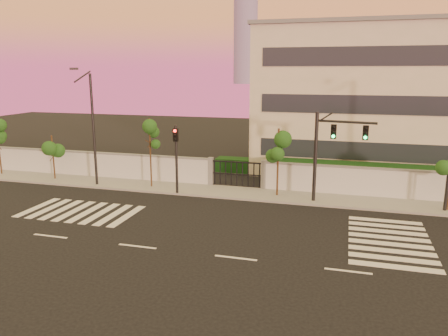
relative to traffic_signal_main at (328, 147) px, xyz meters
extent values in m
plane|color=black|center=(-3.48, -9.84, -3.75)|extent=(120.00, 120.00, 0.00)
cube|color=gray|center=(-3.48, 0.66, -3.67)|extent=(60.00, 3.00, 0.15)
cube|color=silver|center=(-20.98, 2.16, -2.75)|extent=(25.00, 0.30, 2.00)
cube|color=slate|center=(-20.98, 2.16, -1.69)|extent=(25.00, 0.36, 0.12)
cube|color=slate|center=(-8.48, 2.16, -2.65)|extent=(0.35, 0.35, 2.20)
cube|color=slate|center=(-4.48, 2.16, -2.65)|extent=(0.35, 0.35, 2.20)
cube|color=black|center=(5.52, 4.66, -2.85)|extent=(20.00, 2.00, 1.80)
cube|color=black|center=(-19.48, 4.66, -3.05)|extent=(12.00, 1.80, 1.40)
cube|color=black|center=(-6.48, 7.16, -3.15)|extent=(6.00, 1.50, 1.20)
cube|color=beige|center=(5.52, 12.16, 2.25)|extent=(24.00, 12.00, 12.00)
cube|color=#262D38|center=(5.52, 6.14, -1.25)|extent=(22.00, 0.08, 1.40)
cube|color=#262D38|center=(5.52, 6.14, 2.25)|extent=(22.00, 0.08, 1.40)
cube|color=#262D38|center=(5.52, 6.14, 5.75)|extent=(22.00, 0.08, 1.40)
cube|color=slate|center=(5.52, 12.16, 8.35)|extent=(24.40, 12.40, 0.30)
cube|color=silver|center=(-17.48, -5.84, -3.74)|extent=(0.50, 4.00, 0.02)
cube|color=silver|center=(-16.58, -5.84, -3.74)|extent=(0.50, 4.00, 0.02)
cube|color=silver|center=(-15.68, -5.84, -3.74)|extent=(0.50, 4.00, 0.02)
cube|color=silver|center=(-14.78, -5.84, -3.74)|extent=(0.50, 4.00, 0.02)
cube|color=silver|center=(-13.88, -5.84, -3.74)|extent=(0.50, 4.00, 0.02)
cube|color=silver|center=(-12.98, -5.84, -3.74)|extent=(0.50, 4.00, 0.02)
cube|color=silver|center=(-12.08, -5.84, -3.74)|extent=(0.50, 4.00, 0.02)
cube|color=silver|center=(-11.18, -5.84, -3.74)|extent=(0.50, 4.00, 0.02)
cube|color=silver|center=(3.52, -8.84, -3.74)|extent=(4.00, 0.50, 0.02)
cube|color=silver|center=(3.52, -7.94, -3.74)|extent=(4.00, 0.50, 0.02)
cube|color=silver|center=(3.52, -7.04, -3.74)|extent=(4.00, 0.50, 0.02)
cube|color=silver|center=(3.52, -6.14, -3.74)|extent=(4.00, 0.50, 0.02)
cube|color=silver|center=(3.52, -5.24, -3.74)|extent=(4.00, 0.50, 0.02)
cube|color=silver|center=(3.52, -4.34, -3.74)|extent=(4.00, 0.50, 0.02)
cube|color=silver|center=(3.52, -3.44, -3.74)|extent=(4.00, 0.50, 0.02)
cube|color=silver|center=(3.52, -2.54, -3.74)|extent=(4.00, 0.50, 0.02)
cube|color=silver|center=(-13.48, -9.84, -3.74)|extent=(2.00, 0.15, 0.01)
cube|color=silver|center=(-8.48, -9.84, -3.74)|extent=(2.00, 0.15, 0.01)
cube|color=silver|center=(-3.48, -9.84, -3.74)|extent=(2.00, 0.15, 0.01)
cube|color=silver|center=(1.52, -9.84, -3.74)|extent=(2.00, 0.15, 0.01)
sphere|color=#144716|center=(-25.87, 0.97, -0.58)|extent=(0.83, 0.83, 0.83)
cylinder|color=#382314|center=(-20.88, 0.51, -1.96)|extent=(0.12, 0.12, 3.57)
sphere|color=#144716|center=(-20.88, 0.51, -0.89)|extent=(1.06, 1.06, 1.06)
sphere|color=#144716|center=(-20.54, 0.70, -1.42)|extent=(0.81, 0.81, 0.81)
sphere|color=#144716|center=(-21.17, 0.37, -1.24)|extent=(0.77, 0.77, 0.77)
cylinder|color=#382314|center=(-12.50, 0.39, -1.17)|extent=(0.11, 0.11, 5.15)
sphere|color=#144716|center=(-12.50, 0.39, 0.38)|extent=(1.02, 1.02, 1.02)
sphere|color=#144716|center=(-12.18, 0.58, -0.40)|extent=(0.78, 0.78, 0.78)
sphere|color=#144716|center=(-12.78, 0.25, -0.14)|extent=(0.74, 0.74, 0.74)
cylinder|color=#382314|center=(-3.25, 0.62, -1.39)|extent=(0.13, 0.13, 4.72)
sphere|color=#144716|center=(-3.25, 0.62, 0.03)|extent=(1.19, 1.19, 1.19)
sphere|color=#144716|center=(-2.87, 0.84, -0.68)|extent=(0.91, 0.91, 0.91)
sphere|color=#144716|center=(-3.57, 0.46, -0.44)|extent=(0.86, 0.86, 0.86)
sphere|color=#144716|center=(7.01, 0.09, -0.82)|extent=(0.72, 0.72, 0.72)
cylinder|color=black|center=(-0.75, 0.01, -0.78)|extent=(0.23, 0.23, 5.93)
cylinder|color=black|center=(1.07, 0.01, 1.61)|extent=(3.60, 0.81, 0.15)
cube|color=black|center=(0.30, -0.04, 0.99)|extent=(0.33, 0.17, 0.86)
sphere|color=#0CF259|center=(0.30, -0.15, 0.72)|extent=(0.19, 0.19, 0.19)
cube|color=black|center=(2.22, -0.04, 0.99)|extent=(0.33, 0.17, 0.86)
sphere|color=#0CF259|center=(2.22, -0.15, 0.72)|extent=(0.19, 0.19, 0.19)
cylinder|color=black|center=(-10.02, -0.74, -1.31)|extent=(0.17, 0.17, 4.88)
cube|color=black|center=(-10.02, -0.79, 0.48)|extent=(0.38, 0.20, 0.98)
sphere|color=red|center=(-10.02, -0.90, 0.79)|extent=(0.22, 0.22, 0.22)
cylinder|color=black|center=(-16.70, -0.17, 0.39)|extent=(0.19, 0.19, 8.28)
cylinder|color=black|center=(-16.70, -1.10, 4.32)|extent=(0.10, 1.98, 0.80)
cube|color=#3F3F44|center=(-16.70, -2.03, 4.84)|extent=(0.52, 0.26, 0.16)
camera|label=1|loc=(1.11, -28.02, 4.68)|focal=35.00mm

